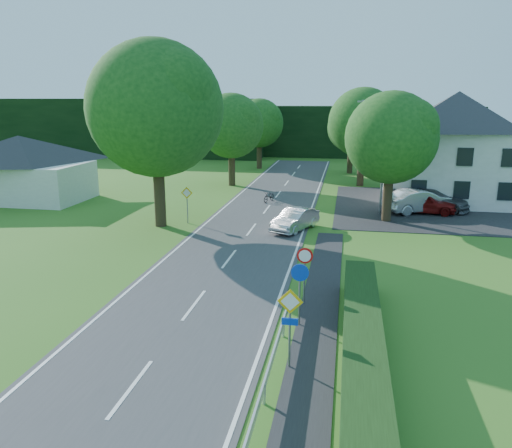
% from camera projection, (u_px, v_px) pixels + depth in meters
% --- Properties ---
extents(road, '(7.00, 80.00, 0.04)m').
position_uv_depth(road, '(238.00, 248.00, 27.59)').
color(road, '#39393C').
rests_on(road, ground).
extents(parking_pad, '(14.00, 16.00, 0.04)m').
position_uv_depth(parking_pad, '(429.00, 207.00, 37.86)').
color(parking_pad, black).
rests_on(parking_pad, ground).
extents(line_edge_left, '(0.12, 80.00, 0.01)m').
position_uv_depth(line_edge_left, '(181.00, 244.00, 28.15)').
color(line_edge_left, white).
rests_on(line_edge_left, road).
extents(line_edge_right, '(0.12, 80.00, 0.01)m').
position_uv_depth(line_edge_right, '(296.00, 251.00, 27.01)').
color(line_edge_right, white).
rests_on(line_edge_right, road).
extents(line_centre, '(0.12, 80.00, 0.01)m').
position_uv_depth(line_centre, '(238.00, 248.00, 27.58)').
color(line_centre, white).
rests_on(line_centre, road).
extents(tree_main, '(9.40, 9.40, 11.64)m').
position_uv_depth(tree_main, '(157.00, 135.00, 31.04)').
color(tree_main, '#154615').
rests_on(tree_main, ground).
extents(tree_left_far, '(7.00, 7.00, 8.58)m').
position_uv_depth(tree_left_far, '(231.00, 140.00, 46.49)').
color(tree_left_far, '#154615').
rests_on(tree_left_far, ground).
extents(tree_right_far, '(7.40, 7.40, 9.09)m').
position_uv_depth(tree_right_far, '(362.00, 137.00, 46.21)').
color(tree_right_far, '#154615').
rests_on(tree_right_far, ground).
extents(tree_left_back, '(6.60, 6.60, 8.07)m').
position_uv_depth(tree_left_back, '(259.00, 134.00, 57.90)').
color(tree_left_back, '#154615').
rests_on(tree_left_back, ground).
extents(tree_right_back, '(6.20, 6.20, 7.56)m').
position_uv_depth(tree_right_back, '(351.00, 139.00, 54.20)').
color(tree_right_back, '#154615').
rests_on(tree_right_back, ground).
extents(tree_right_mid, '(7.00, 7.00, 8.58)m').
position_uv_depth(tree_right_mid, '(390.00, 158.00, 32.66)').
color(tree_right_mid, '#154615').
rests_on(tree_right_mid, ground).
extents(treeline_left, '(44.00, 6.00, 8.00)m').
position_uv_depth(treeline_left, '(111.00, 127.00, 71.59)').
color(treeline_left, black).
rests_on(treeline_left, ground).
extents(treeline_right, '(30.00, 5.00, 7.00)m').
position_uv_depth(treeline_right, '(366.00, 132.00, 69.17)').
color(treeline_right, black).
rests_on(treeline_right, ground).
extents(bungalow_left, '(11.00, 6.50, 5.20)m').
position_uv_depth(bungalow_left, '(21.00, 167.00, 39.99)').
color(bungalow_left, beige).
rests_on(bungalow_left, ground).
extents(house_white, '(10.60, 8.40, 8.60)m').
position_uv_depth(house_white, '(454.00, 146.00, 39.29)').
color(house_white, silver).
rests_on(house_white, ground).
extents(streetlight, '(2.03, 0.18, 8.00)m').
position_uv_depth(streetlight, '(382.00, 152.00, 34.61)').
color(streetlight, slate).
rests_on(streetlight, ground).
extents(sign_priority_right, '(0.78, 0.09, 2.59)m').
position_uv_depth(sign_priority_right, '(290.00, 314.00, 14.93)').
color(sign_priority_right, slate).
rests_on(sign_priority_right, ground).
extents(sign_roundabout, '(0.64, 0.08, 2.37)m').
position_uv_depth(sign_roundabout, '(300.00, 282.00, 17.83)').
color(sign_roundabout, slate).
rests_on(sign_roundabout, ground).
extents(sign_speed_limit, '(0.64, 0.11, 2.37)m').
position_uv_depth(sign_speed_limit, '(305.00, 262.00, 19.70)').
color(sign_speed_limit, slate).
rests_on(sign_speed_limit, ground).
extents(sign_priority_left, '(0.78, 0.09, 2.44)m').
position_uv_depth(sign_priority_left, '(187.00, 198.00, 32.71)').
color(sign_priority_left, slate).
rests_on(sign_priority_left, ground).
extents(moving_car, '(2.89, 4.36, 1.36)m').
position_uv_depth(moving_car, '(295.00, 219.00, 31.15)').
color(moving_car, '#B8B8BD').
rests_on(moving_car, road).
extents(motorcycle, '(1.05, 1.77, 0.88)m').
position_uv_depth(motorcycle, '(269.00, 196.00, 39.70)').
color(motorcycle, black).
rests_on(motorcycle, road).
extents(parked_car_red, '(4.68, 2.41, 1.52)m').
position_uv_depth(parked_car_red, '(424.00, 202.00, 35.76)').
color(parked_car_red, maroon).
rests_on(parked_car_red, parking_pad).
extents(parked_car_silver_a, '(5.36, 4.01, 1.69)m').
position_uv_depth(parked_car_silver_a, '(419.00, 201.00, 35.92)').
color(parked_car_silver_a, silver).
rests_on(parked_car_silver_a, parking_pad).
extents(parked_car_grey, '(5.91, 3.88, 1.59)m').
position_uv_depth(parked_car_grey, '(430.00, 199.00, 36.72)').
color(parked_car_grey, '#4D4C51').
rests_on(parked_car_grey, parking_pad).
extents(parked_car_silver_b, '(4.72, 2.44, 1.27)m').
position_uv_depth(parked_car_silver_b, '(475.00, 199.00, 37.59)').
color(parked_car_silver_b, silver).
rests_on(parked_car_silver_b, parking_pad).
extents(parasol, '(2.70, 2.73, 1.94)m').
position_uv_depth(parasol, '(398.00, 190.00, 39.45)').
color(parasol, '#AD2C0D').
rests_on(parasol, parking_pad).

